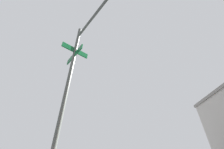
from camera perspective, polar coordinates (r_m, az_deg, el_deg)
traffic_signal_near at (r=3.85m, az=-7.59°, el=15.55°), size 2.85×2.50×5.98m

